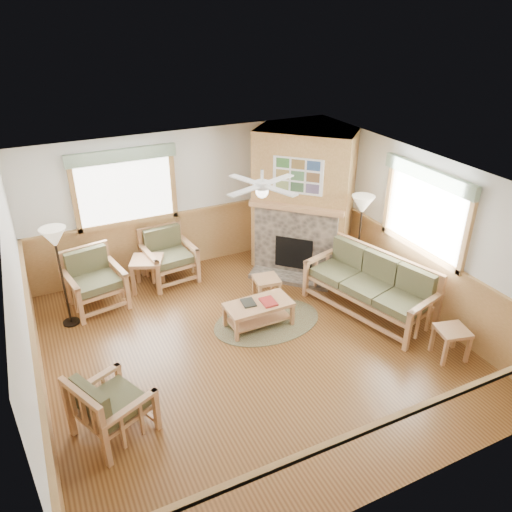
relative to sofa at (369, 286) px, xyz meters
name	(u,v)px	position (x,y,z in m)	size (l,w,h in m)	color
floor	(252,346)	(-2.17, -0.01, -0.51)	(6.00, 6.00, 0.01)	brown
ceiling	(252,179)	(-2.17, -0.01, 2.20)	(6.00, 6.00, 0.01)	white
wall_back	(185,201)	(-2.17, 2.99, 0.85)	(6.00, 0.02, 2.70)	silver
wall_front	(387,408)	(-2.17, -3.01, 0.85)	(6.00, 0.02, 2.70)	silver
wall_left	(26,322)	(-5.17, -0.01, 0.85)	(0.02, 6.00, 2.70)	silver
wall_right	(415,232)	(0.83, -0.01, 0.85)	(0.02, 6.00, 2.70)	silver
wainscot	(252,316)	(-2.17, -0.01, 0.05)	(6.00, 6.00, 1.10)	#A57843
fireplace	(303,200)	(-0.12, 2.04, 0.85)	(2.20, 2.20, 2.70)	#A57843
window_back	(120,147)	(-3.27, 2.95, 2.03)	(1.90, 0.16, 1.50)	white
window_right	(434,166)	(0.79, -0.21, 2.03)	(0.16, 1.90, 1.50)	white
ceiling_fan	(262,173)	(-1.87, 0.29, 2.16)	(1.24, 1.24, 0.36)	white
sofa	(369,286)	(0.00, 0.00, 0.00)	(0.89, 2.18, 1.00)	#B07D52
armchair_back_left	(94,281)	(-4.12, 2.19, -0.01)	(0.88, 0.88, 0.99)	#B07D52
armchair_back_right	(169,256)	(-2.69, 2.54, -0.01)	(0.87, 0.87, 0.98)	#B07D52
armchair_left	(112,404)	(-4.43, -0.82, -0.05)	(0.80, 0.80, 0.90)	#B07D52
coffee_table	(259,314)	(-1.85, 0.43, -0.29)	(1.08, 0.54, 0.43)	#B07D52
end_table_chairs	(148,274)	(-3.16, 2.37, -0.20)	(0.55, 0.53, 0.61)	#B07D52
end_table_sofa	(450,343)	(0.37, -1.52, -0.25)	(0.44, 0.42, 0.49)	#B07D52
footstool	(267,287)	(-1.32, 1.18, -0.31)	(0.43, 0.43, 0.38)	#B07D52
braided_rug	(267,321)	(-1.68, 0.46, -0.50)	(1.84, 1.84, 0.01)	brown
floor_lamp_left	(62,278)	(-4.62, 1.84, 0.37)	(0.40, 0.40, 1.73)	black
floor_lamp_right	(359,241)	(0.38, 0.86, 0.38)	(0.40, 0.40, 1.76)	black
book_red	(268,301)	(-1.70, 0.38, -0.04)	(0.22, 0.30, 0.03)	maroon
book_dark	(248,302)	(-2.00, 0.50, -0.05)	(0.20, 0.27, 0.03)	black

